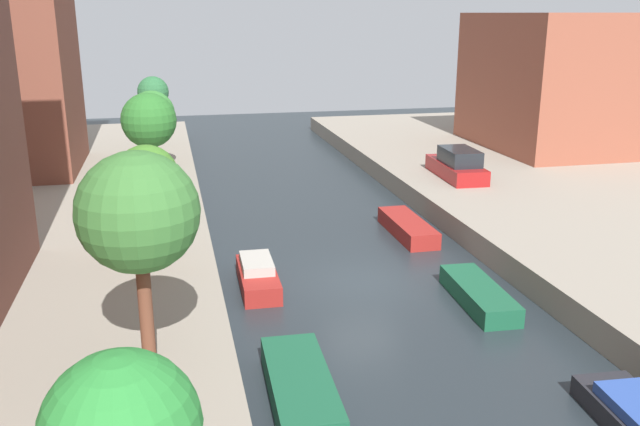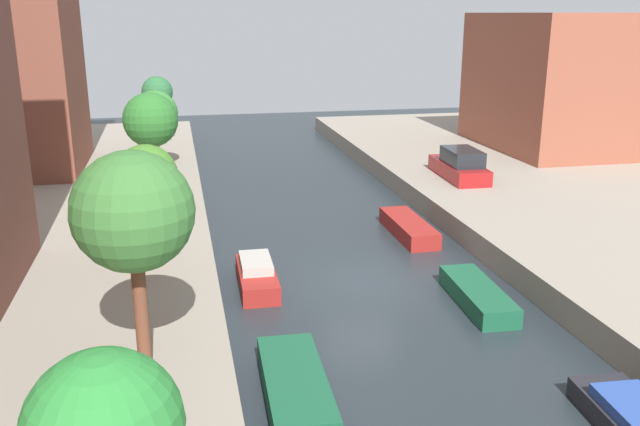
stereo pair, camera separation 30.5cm
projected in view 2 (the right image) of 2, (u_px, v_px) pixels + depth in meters
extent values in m
plane|color=#232B30|center=(361.00, 282.00, 23.61)|extent=(84.00, 84.00, 0.00)
cube|color=brown|center=(573.00, 81.00, 41.36)|extent=(10.00, 10.84, 8.08)
cylinder|color=brown|center=(141.00, 311.00, 15.60)|extent=(0.33, 0.33, 2.87)
sphere|color=#397132|center=(133.00, 212.00, 14.92)|extent=(2.75, 2.75, 2.75)
cylinder|color=brown|center=(150.00, 231.00, 22.18)|extent=(0.30, 0.30, 2.31)
sphere|color=#407A27|center=(146.00, 176.00, 21.65)|extent=(2.06, 2.06, 2.06)
cylinder|color=brown|center=(154.00, 173.00, 28.89)|extent=(0.27, 0.27, 2.95)
sphere|color=#2B6D29|center=(150.00, 120.00, 28.24)|extent=(2.30, 2.30, 2.30)
cylinder|color=brown|center=(158.00, 149.00, 35.89)|extent=(0.24, 0.24, 2.20)
sphere|color=#368134|center=(155.00, 113.00, 35.34)|extent=(2.36, 2.36, 2.36)
cylinder|color=brown|center=(159.00, 124.00, 42.64)|extent=(0.23, 0.23, 2.67)
sphere|color=#2C693A|center=(157.00, 92.00, 42.07)|extent=(1.92, 1.92, 1.92)
cube|color=maroon|center=(459.00, 170.00, 34.32)|extent=(1.93, 4.73, 0.75)
cube|color=#1E2328|center=(462.00, 157.00, 33.78)|extent=(1.62, 2.63, 0.77)
cube|color=#195638|center=(295.00, 387.00, 16.34)|extent=(1.61, 4.31, 0.68)
cube|color=maroon|center=(257.00, 279.00, 23.09)|extent=(1.32, 3.48, 0.64)
cube|color=#B2ADA3|center=(256.00, 263.00, 23.19)|extent=(1.09, 1.92, 0.33)
cube|color=#195638|center=(478.00, 295.00, 21.75)|extent=(1.47, 4.04, 0.62)
cube|color=maroon|center=(409.00, 228.00, 28.51)|extent=(1.30, 4.31, 0.68)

